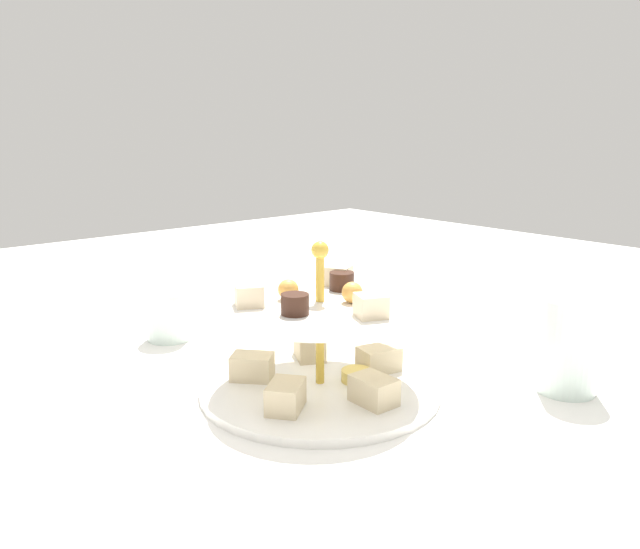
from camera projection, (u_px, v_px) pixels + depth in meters
ground_plane at (320, 390)px, 0.74m from camera, size 2.40×2.40×0.00m
tiered_serving_stand at (320, 351)px, 0.73m from camera, size 0.28×0.28×0.18m
water_glass_tall_right at (569, 345)px, 0.73m from camera, size 0.07×0.07×0.11m
water_glass_short_left at (169, 315)px, 0.91m from camera, size 0.06×0.06×0.07m
teacup_with_saucer at (260, 304)px, 1.01m from camera, size 0.09×0.09×0.05m
butter_knife_right at (414, 315)px, 1.03m from camera, size 0.05×0.17×0.00m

